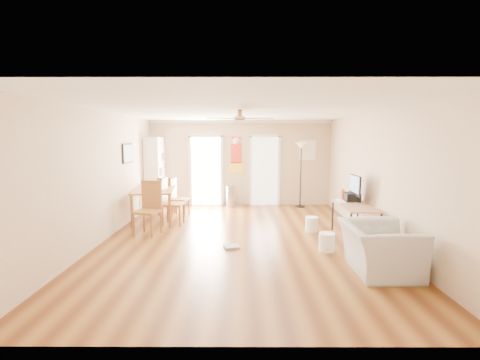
{
  "coord_description": "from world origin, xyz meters",
  "views": [
    {
      "loc": [
        0.02,
        -6.5,
        2.06
      ],
      "look_at": [
        0.0,
        0.6,
        1.15
      ],
      "focal_mm": 24.41,
      "sensor_mm": 36.0,
      "label": 1
    }
  ],
  "objects_px": {
    "dining_chair_far": "(165,196)",
    "dining_chair_near": "(147,209)",
    "bookshelf": "(155,173)",
    "wastebasket_b": "(327,242)",
    "dining_chair_right_b": "(173,202)",
    "computer_desk": "(355,222)",
    "armchair": "(379,249)",
    "dining_chair_right_a": "(180,197)",
    "printer": "(352,197)",
    "wastebasket_a": "(312,224)",
    "dining_table": "(155,204)",
    "trash_can": "(231,196)",
    "torchiere_lamp": "(301,175)"
  },
  "relations": [
    {
      "from": "dining_chair_far",
      "to": "dining_chair_near",
      "type": "bearing_deg",
      "value": 76.34
    },
    {
      "from": "bookshelf",
      "to": "wastebasket_b",
      "type": "bearing_deg",
      "value": -56.03
    },
    {
      "from": "wastebasket_b",
      "to": "dining_chair_right_b",
      "type": "bearing_deg",
      "value": 150.03
    },
    {
      "from": "bookshelf",
      "to": "dining_chair_far",
      "type": "height_order",
      "value": "bookshelf"
    },
    {
      "from": "computer_desk",
      "to": "armchair",
      "type": "height_order",
      "value": "armchair"
    },
    {
      "from": "dining_chair_right_b",
      "to": "dining_chair_far",
      "type": "distance_m",
      "value": 1.21
    },
    {
      "from": "dining_chair_right_a",
      "to": "printer",
      "type": "relative_size",
      "value": 2.85
    },
    {
      "from": "computer_desk",
      "to": "wastebasket_a",
      "type": "height_order",
      "value": "computer_desk"
    },
    {
      "from": "dining_table",
      "to": "computer_desk",
      "type": "bearing_deg",
      "value": -18.41
    },
    {
      "from": "bookshelf",
      "to": "dining_table",
      "type": "xyz_separation_m",
      "value": [
        0.37,
        -1.52,
        -0.64
      ]
    },
    {
      "from": "dining_chair_right_a",
      "to": "armchair",
      "type": "xyz_separation_m",
      "value": [
        3.75,
        -3.69,
        -0.13
      ]
    },
    {
      "from": "dining_table",
      "to": "printer",
      "type": "height_order",
      "value": "printer"
    },
    {
      "from": "dining_table",
      "to": "trash_can",
      "type": "relative_size",
      "value": 2.6
    },
    {
      "from": "dining_chair_right_b",
      "to": "trash_can",
      "type": "distance_m",
      "value": 2.5
    },
    {
      "from": "dining_chair_right_a",
      "to": "torchiere_lamp",
      "type": "height_order",
      "value": "torchiere_lamp"
    },
    {
      "from": "bookshelf",
      "to": "computer_desk",
      "type": "relative_size",
      "value": 1.61
    },
    {
      "from": "computer_desk",
      "to": "dining_chair_right_b",
      "type": "bearing_deg",
      "value": 165.18
    },
    {
      "from": "trash_can",
      "to": "armchair",
      "type": "relative_size",
      "value": 0.55
    },
    {
      "from": "dining_chair_right_a",
      "to": "dining_chair_far",
      "type": "bearing_deg",
      "value": 73.16
    },
    {
      "from": "dining_chair_right_b",
      "to": "wastebasket_a",
      "type": "distance_m",
      "value": 3.27
    },
    {
      "from": "wastebasket_b",
      "to": "torchiere_lamp",
      "type": "bearing_deg",
      "value": 86.91
    },
    {
      "from": "torchiere_lamp",
      "to": "wastebasket_b",
      "type": "distance_m",
      "value": 3.99
    },
    {
      "from": "bookshelf",
      "to": "dining_chair_near",
      "type": "distance_m",
      "value": 2.9
    },
    {
      "from": "dining_chair_right_a",
      "to": "torchiere_lamp",
      "type": "relative_size",
      "value": 0.52
    },
    {
      "from": "dining_table",
      "to": "computer_desk",
      "type": "relative_size",
      "value": 1.25
    },
    {
      "from": "dining_chair_right_a",
      "to": "computer_desk",
      "type": "distance_m",
      "value": 4.43
    },
    {
      "from": "trash_can",
      "to": "bookshelf",
      "type": "bearing_deg",
      "value": -176.68
    },
    {
      "from": "bookshelf",
      "to": "dining_chair_right_b",
      "type": "height_order",
      "value": "bookshelf"
    },
    {
      "from": "armchair",
      "to": "torchiere_lamp",
      "type": "bearing_deg",
      "value": 4.48
    },
    {
      "from": "computer_desk",
      "to": "wastebasket_a",
      "type": "xyz_separation_m",
      "value": [
        -0.78,
        0.48,
        -0.19
      ]
    },
    {
      "from": "wastebasket_a",
      "to": "dining_table",
      "type": "bearing_deg",
      "value": 164.75
    },
    {
      "from": "dining_table",
      "to": "computer_desk",
      "type": "xyz_separation_m",
      "value": [
        4.53,
        -1.51,
        -0.06
      ]
    },
    {
      "from": "computer_desk",
      "to": "dining_chair_far",
      "type": "bearing_deg",
      "value": 153.9
    },
    {
      "from": "dining_chair_right_b",
      "to": "torchiere_lamp",
      "type": "xyz_separation_m",
      "value": [
        3.41,
        2.06,
        0.41
      ]
    },
    {
      "from": "dining_chair_near",
      "to": "computer_desk",
      "type": "bearing_deg",
      "value": 10.75
    },
    {
      "from": "dining_chair_right_a",
      "to": "dining_chair_far",
      "type": "xyz_separation_m",
      "value": [
        -0.45,
        0.23,
        0.01
      ]
    },
    {
      "from": "dining_chair_right_a",
      "to": "dining_chair_right_b",
      "type": "height_order",
      "value": "dining_chair_right_b"
    },
    {
      "from": "dining_chair_far",
      "to": "wastebasket_a",
      "type": "relative_size",
      "value": 3.14
    },
    {
      "from": "dining_chair_far",
      "to": "armchair",
      "type": "xyz_separation_m",
      "value": [
        4.2,
        -3.91,
        -0.14
      ]
    },
    {
      "from": "dining_chair_near",
      "to": "computer_desk",
      "type": "xyz_separation_m",
      "value": [
        4.36,
        -0.22,
        -0.22
      ]
    },
    {
      "from": "dining_chair_far",
      "to": "computer_desk",
      "type": "xyz_separation_m",
      "value": [
        4.43,
        -2.17,
        -0.16
      ]
    },
    {
      "from": "dining_chair_near",
      "to": "torchiere_lamp",
      "type": "height_order",
      "value": "torchiere_lamp"
    },
    {
      "from": "dining_chair_far",
      "to": "computer_desk",
      "type": "height_order",
      "value": "dining_chair_far"
    },
    {
      "from": "dining_chair_near",
      "to": "wastebasket_b",
      "type": "xyz_separation_m",
      "value": [
        3.58,
        -1.01,
        -0.4
      ]
    },
    {
      "from": "dining_chair_near",
      "to": "printer",
      "type": "relative_size",
      "value": 3.23
    },
    {
      "from": "dining_table",
      "to": "bookshelf",
      "type": "bearing_deg",
      "value": 103.71
    },
    {
      "from": "wastebasket_b",
      "to": "armchair",
      "type": "distance_m",
      "value": 1.12
    },
    {
      "from": "wastebasket_a",
      "to": "armchair",
      "type": "relative_size",
      "value": 0.28
    },
    {
      "from": "dining_chair_far",
      "to": "trash_can",
      "type": "distance_m",
      "value": 2.04
    },
    {
      "from": "bookshelf",
      "to": "dining_table",
      "type": "bearing_deg",
      "value": -89.49
    }
  ]
}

